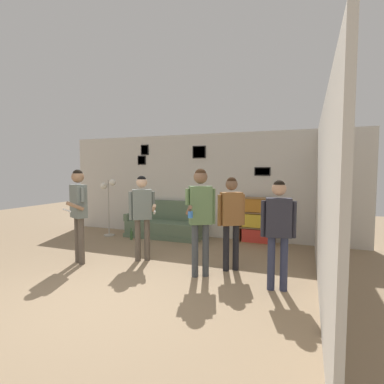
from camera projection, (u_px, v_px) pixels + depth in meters
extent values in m
plane|color=#937A5B|center=(93.00, 303.00, 3.96)|extent=(20.00, 20.00, 0.00)
cube|color=beige|center=(202.00, 186.00, 7.90)|extent=(7.99, 0.06, 2.70)
cube|color=black|center=(199.00, 152.00, 7.82)|extent=(0.36, 0.02, 0.32)
cube|color=gray|center=(199.00, 152.00, 7.81)|extent=(0.32, 0.01, 0.28)
cube|color=black|center=(145.00, 150.00, 8.40)|extent=(0.24, 0.02, 0.28)
cube|color=gray|center=(145.00, 150.00, 8.40)|extent=(0.19, 0.01, 0.24)
cube|color=black|center=(262.00, 171.00, 7.26)|extent=(0.38, 0.02, 0.20)
cube|color=#B2B2BC|center=(262.00, 171.00, 7.26)|extent=(0.33, 0.01, 0.16)
cube|color=black|center=(142.00, 160.00, 8.46)|extent=(0.25, 0.02, 0.25)
cube|color=gray|center=(142.00, 160.00, 8.45)|extent=(0.21, 0.01, 0.21)
cube|color=beige|center=(321.00, 196.00, 4.84)|extent=(0.06, 6.71, 2.70)
cube|color=#5B7056|center=(165.00, 235.00, 7.87)|extent=(2.05, 0.80, 0.10)
cube|color=#5B7056|center=(165.00, 227.00, 7.86)|extent=(1.99, 0.74, 0.32)
cube|color=#5B7056|center=(170.00, 210.00, 8.13)|extent=(1.99, 0.14, 0.52)
cube|color=#5B7056|center=(133.00, 216.00, 8.19)|extent=(0.12, 0.74, 0.18)
cube|color=#5B7056|center=(199.00, 220.00, 7.49)|extent=(0.12, 0.74, 0.18)
cube|color=olive|center=(240.00, 219.00, 7.36)|extent=(0.02, 0.30, 1.10)
cube|color=olive|center=(275.00, 221.00, 7.06)|extent=(0.02, 0.30, 1.10)
cube|color=olive|center=(258.00, 219.00, 7.34)|extent=(0.86, 0.01, 1.10)
cube|color=olive|center=(257.00, 242.00, 7.25)|extent=(0.81, 0.30, 0.02)
cube|color=olive|center=(258.00, 198.00, 7.17)|extent=(0.81, 0.30, 0.02)
cube|color=olive|center=(257.00, 228.00, 7.22)|extent=(0.81, 0.30, 0.02)
cube|color=olive|center=(257.00, 213.00, 7.20)|extent=(0.81, 0.30, 0.02)
cube|color=red|center=(257.00, 236.00, 7.23)|extent=(0.70, 0.26, 0.31)
cube|color=gold|center=(257.00, 221.00, 7.20)|extent=(0.70, 0.26, 0.31)
cube|color=#B77023|center=(257.00, 205.00, 7.17)|extent=(0.70, 0.26, 0.31)
cylinder|color=#ADA89E|center=(109.00, 235.00, 8.04)|extent=(0.28, 0.28, 0.03)
cylinder|color=#ADA89E|center=(109.00, 207.00, 7.99)|extent=(0.03, 0.03, 1.47)
cylinder|color=#ADA89E|center=(110.00, 181.00, 7.91)|extent=(0.02, 0.16, 0.02)
sphere|color=white|center=(112.00, 182.00, 7.89)|extent=(0.18, 0.18, 0.18)
cylinder|color=#ADA89E|center=(106.00, 185.00, 7.97)|extent=(0.02, 0.16, 0.02)
sphere|color=white|center=(104.00, 186.00, 8.00)|extent=(0.18, 0.18, 0.18)
cylinder|color=brown|center=(78.00, 239.00, 5.72)|extent=(0.11, 0.11, 0.87)
cylinder|color=brown|center=(81.00, 241.00, 5.59)|extent=(0.11, 0.11, 0.87)
cube|color=slate|center=(78.00, 201.00, 5.60)|extent=(0.41, 0.34, 0.62)
sphere|color=#997051|center=(78.00, 177.00, 5.57)|extent=(0.23, 0.23, 0.23)
sphere|color=black|center=(78.00, 175.00, 5.56)|extent=(0.19, 0.19, 0.19)
cylinder|color=slate|center=(83.00, 195.00, 5.43)|extent=(0.07, 0.07, 0.26)
cylinder|color=#997051|center=(75.00, 206.00, 5.35)|extent=(0.20, 0.31, 0.19)
cylinder|color=white|center=(67.00, 211.00, 5.26)|extent=(0.09, 0.14, 0.09)
cylinder|color=slate|center=(74.00, 201.00, 5.76)|extent=(0.07, 0.07, 0.58)
cylinder|color=brown|center=(138.00, 240.00, 5.80)|extent=(0.11, 0.11, 0.81)
cylinder|color=brown|center=(147.00, 240.00, 5.84)|extent=(0.11, 0.11, 0.81)
cube|color=slate|center=(142.00, 204.00, 5.76)|extent=(0.41, 0.37, 0.58)
sphere|color=#D1A889|center=(142.00, 182.00, 5.73)|extent=(0.21, 0.21, 0.21)
sphere|color=black|center=(142.00, 180.00, 5.73)|extent=(0.18, 0.18, 0.18)
cylinder|color=slate|center=(153.00, 198.00, 5.80)|extent=(0.07, 0.07, 0.24)
cylinder|color=#D1A889|center=(154.00, 208.00, 5.68)|extent=(0.22, 0.28, 0.18)
cylinder|color=white|center=(155.00, 212.00, 5.56)|extent=(0.11, 0.14, 0.09)
cylinder|color=slate|center=(131.00, 206.00, 5.72)|extent=(0.07, 0.07, 0.54)
cylinder|color=#3D4247|center=(195.00, 250.00, 4.93)|extent=(0.11, 0.11, 0.88)
cylinder|color=#3D4247|center=(206.00, 250.00, 4.96)|extent=(0.11, 0.11, 0.88)
cube|color=#5B7A4C|center=(200.00, 205.00, 4.89)|extent=(0.41, 0.36, 0.62)
sphere|color=brown|center=(201.00, 177.00, 4.85)|extent=(0.23, 0.23, 0.23)
sphere|color=#382314|center=(201.00, 174.00, 4.85)|extent=(0.19, 0.19, 0.19)
cylinder|color=#5B7A4C|center=(213.00, 206.00, 4.92)|extent=(0.07, 0.07, 0.59)
cylinder|color=#5B7A4C|center=(187.00, 197.00, 4.84)|extent=(0.07, 0.07, 0.26)
cylinder|color=brown|center=(189.00, 210.00, 4.71)|extent=(0.22, 0.31, 0.19)
cylinder|color=blue|center=(190.00, 215.00, 4.57)|extent=(0.08, 0.08, 0.10)
cylinder|color=black|center=(226.00, 248.00, 5.23)|extent=(0.11, 0.11, 0.81)
cylinder|color=black|center=(236.00, 247.00, 5.27)|extent=(0.11, 0.11, 0.81)
cube|color=#936033|center=(231.00, 209.00, 5.20)|extent=(0.41, 0.37, 0.57)
sphere|color=brown|center=(232.00, 184.00, 5.16)|extent=(0.21, 0.21, 0.21)
sphere|color=#382314|center=(232.00, 182.00, 5.16)|extent=(0.18, 0.18, 0.18)
cylinder|color=#936033|center=(243.00, 210.00, 5.25)|extent=(0.07, 0.07, 0.54)
cylinder|color=#936033|center=(220.00, 210.00, 5.15)|extent=(0.07, 0.07, 0.54)
cylinder|color=#2D334C|center=(271.00, 263.00, 4.39)|extent=(0.11, 0.11, 0.80)
cylinder|color=#2D334C|center=(284.00, 264.00, 4.35)|extent=(0.11, 0.11, 0.80)
cube|color=#282833|center=(278.00, 217.00, 4.32)|extent=(0.39, 0.26, 0.56)
sphere|color=tan|center=(279.00, 189.00, 4.29)|extent=(0.21, 0.21, 0.21)
sphere|color=black|center=(279.00, 186.00, 4.29)|extent=(0.17, 0.17, 0.17)
cylinder|color=#282833|center=(294.00, 220.00, 4.28)|extent=(0.07, 0.07, 0.53)
cylinder|color=#282833|center=(263.00, 219.00, 4.37)|extent=(0.07, 0.07, 0.53)
cylinder|color=#3D6638|center=(131.00, 236.00, 7.58)|extent=(0.07, 0.07, 0.21)
cylinder|color=#3D6638|center=(131.00, 230.00, 7.57)|extent=(0.03, 0.03, 0.09)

